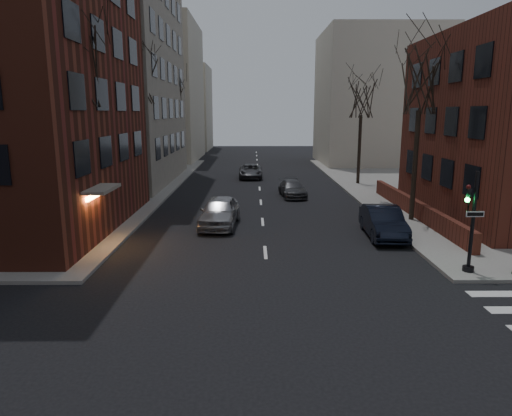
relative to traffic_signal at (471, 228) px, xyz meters
The scene contains 18 objects.
building_left_tan 37.33m from the traffic_signal, 134.92° to the left, with size 18.00×18.00×28.00m, color gray.
low_wall_right 10.18m from the traffic_signal, 82.24° to the left, with size 0.35×16.00×1.00m, color #592319.
building_distant_la 51.89m from the traffic_signal, 116.50° to the left, with size 14.00×16.00×18.00m, color #BDB4A0.
building_distant_ra 42.05m from the traffic_signal, 80.23° to the left, with size 14.00×14.00×16.00m, color #BDB4A0.
building_distant_lb 66.59m from the traffic_signal, 108.38° to the left, with size 10.00×12.00×14.00m, color #BDB4A0.
traffic_signal is the anchor object (origin of this frame).
tree_left_a 18.66m from the traffic_signal, 163.35° to the left, with size 4.18×4.18×10.26m.
tree_left_b 24.87m from the traffic_signal, 134.54° to the left, with size 4.40×4.40×10.80m.
tree_left_c 35.76m from the traffic_signal, 118.36° to the left, with size 3.96×3.96×9.72m.
tree_right_a 10.92m from the traffic_signal, 84.53° to the left, with size 3.96×3.96×9.72m.
tree_right_b 23.71m from the traffic_signal, 87.85° to the left, with size 3.74×3.74×9.18m.
streetlamp_near 20.86m from the traffic_signal, 141.13° to the left, with size 0.36×0.36×6.28m.
streetlamp_far 36.81m from the traffic_signal, 116.06° to the left, with size 0.36×0.36×6.28m.
parked_sedan 6.05m from the traffic_signal, 107.32° to the left, with size 1.68×4.81×1.59m, color black.
car_lane_silver 13.17m from the traffic_signal, 142.41° to the left, with size 1.98×4.92×1.68m, color #939498.
car_lane_gray 18.12m from the traffic_signal, 107.66° to the left, with size 1.73×4.25×1.23m, color #393A3E.
car_lane_far 28.81m from the traffic_signal, 107.67° to the left, with size 2.23×4.85×1.35m, color #3F3F44.
sandwich_board 9.25m from the traffic_signal, 93.99° to the left, with size 0.45×0.63×1.01m, color silver.
Camera 1 is at (-0.57, -8.19, 6.34)m, focal length 32.00 mm.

